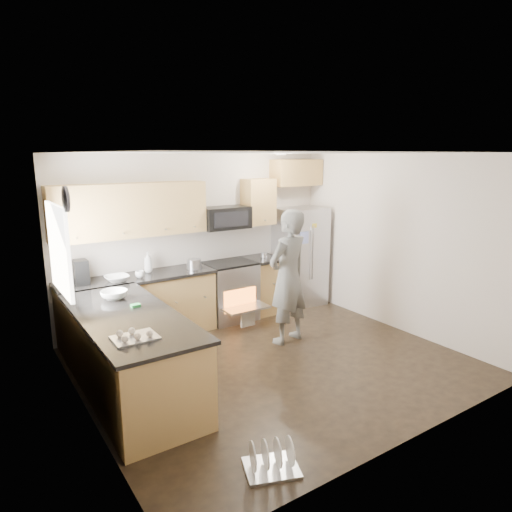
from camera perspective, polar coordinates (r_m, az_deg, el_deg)
ground at (r=5.95m, az=2.21°, el=-13.15°), size 4.50×4.50×0.00m
room_shell at (r=5.43m, az=1.94°, el=2.96°), size 4.54×4.04×2.62m
back_cabinet_run at (r=6.79m, az=-10.45°, el=-1.41°), size 4.45×0.64×2.50m
peninsula at (r=5.24m, az=-15.52°, el=-11.75°), size 0.96×2.36×1.02m
stove_range at (r=7.22m, az=-3.37°, el=-2.73°), size 0.76×0.97×1.79m
refrigerator at (r=7.98m, az=5.43°, el=-0.05°), size 0.88×0.72×1.69m
person at (r=6.28m, az=4.03°, el=-2.64°), size 0.76×0.58×1.87m
dish_rack at (r=4.18m, az=1.94°, el=-24.30°), size 0.54×0.49×0.28m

